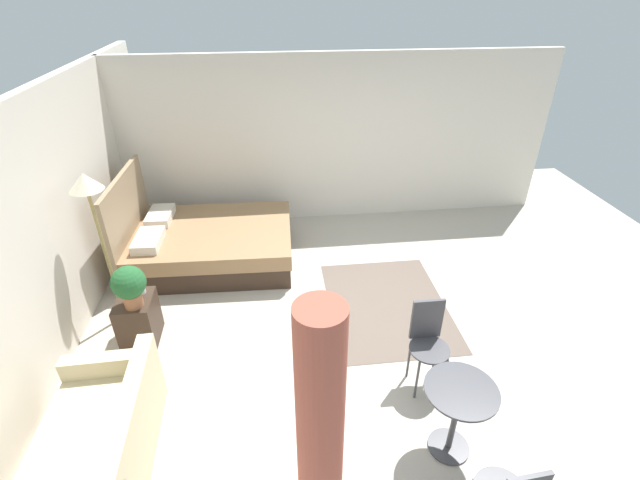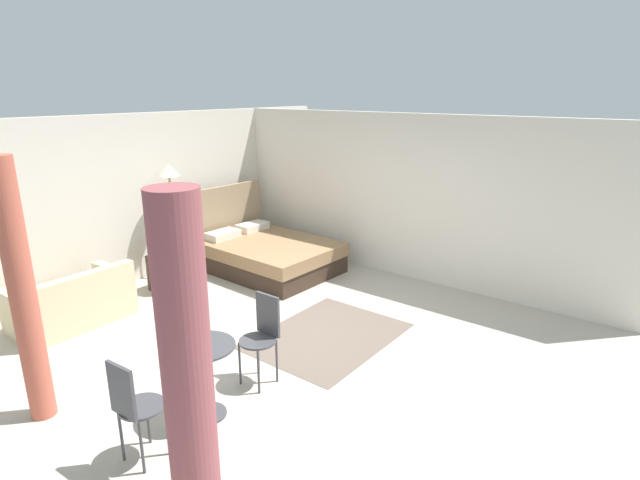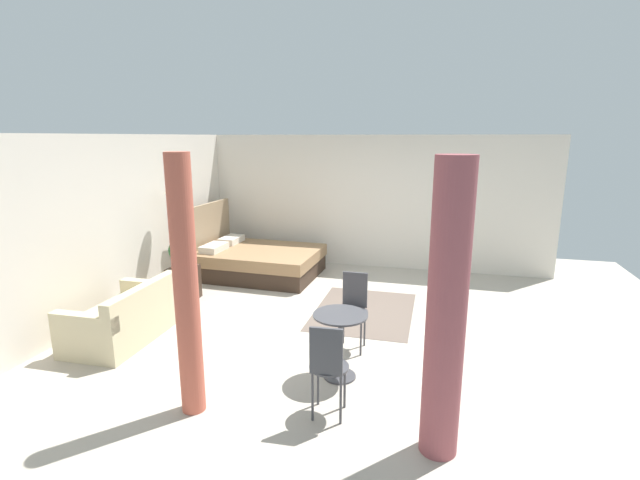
{
  "view_description": "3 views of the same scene",
  "coord_description": "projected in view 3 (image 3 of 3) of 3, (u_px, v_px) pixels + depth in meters",
  "views": [
    {
      "loc": [
        -3.83,
        1.07,
        3.48
      ],
      "look_at": [
        0.62,
        0.55,
        0.8
      ],
      "focal_mm": 24.94,
      "sensor_mm": 36.0,
      "label": 1
    },
    {
      "loc": [
        -4.16,
        -3.58,
        2.92
      ],
      "look_at": [
        0.58,
        0.07,
        1.11
      ],
      "focal_mm": 28.19,
      "sensor_mm": 36.0,
      "label": 2
    },
    {
      "loc": [
        -5.95,
        -1.22,
        2.54
      ],
      "look_at": [
        -0.13,
        0.32,
        1.15
      ],
      "focal_mm": 25.33,
      "sensor_mm": 36.0,
      "label": 3
    }
  ],
  "objects": [
    {
      "name": "balcony_table",
      "position": [
        340.0,
        334.0,
        4.77
      ],
      "size": [
        0.58,
        0.58,
        0.72
      ],
      "color": "#3F3F44",
      "rests_on": "ground"
    },
    {
      "name": "nightstand",
      "position": [
        184.0,
        283.0,
        7.12
      ],
      "size": [
        0.46,
        0.37,
        0.55
      ],
      "color": "#38281E",
      "rests_on": "ground"
    },
    {
      "name": "cafe_chair_near_couch",
      "position": [
        328.0,
        363.0,
        4.03
      ],
      "size": [
        0.39,
        0.39,
        0.93
      ],
      "color": "#3F3F44",
      "rests_on": "ground"
    },
    {
      "name": "ground_plane",
      "position": [
        344.0,
        318.0,
        6.48
      ],
      "size": [
        8.6,
        9.69,
        0.02
      ],
      "primitive_type": "cube",
      "color": "#B2A899"
    },
    {
      "name": "potted_plant",
      "position": [
        180.0,
        252.0,
        6.9
      ],
      "size": [
        0.34,
        0.34,
        0.47
      ],
      "color": "#935B3D",
      "rests_on": "nightstand"
    },
    {
      "name": "bed",
      "position": [
        256.0,
        260.0,
        8.42
      ],
      "size": [
        1.67,
        2.21,
        1.31
      ],
      "color": "#38281E",
      "rests_on": "ground"
    },
    {
      "name": "area_rug",
      "position": [
        364.0,
        311.0,
        6.71
      ],
      "size": [
        1.86,
        1.41,
        0.01
      ],
      "primitive_type": "cube",
      "color": "#66564C",
      "rests_on": "ground"
    },
    {
      "name": "vase",
      "position": [
        189.0,
        259.0,
        7.14
      ],
      "size": [
        0.11,
        0.11,
        0.2
      ],
      "color": "silver",
      "rests_on": "nightstand"
    },
    {
      "name": "wall_back",
      "position": [
        134.0,
        219.0,
        7.02
      ],
      "size": [
        8.6,
        0.12,
        2.57
      ],
      "primitive_type": "cube",
      "color": "silver",
      "rests_on": "ground"
    },
    {
      "name": "curtain_left",
      "position": [
        446.0,
        313.0,
        3.48
      ],
      "size": [
        0.31,
        0.31,
        2.41
      ],
      "color": "#994C51",
      "rests_on": "ground"
    },
    {
      "name": "curtain_right",
      "position": [
        186.0,
        289.0,
        4.04
      ],
      "size": [
        0.22,
        0.22,
        2.41
      ],
      "color": "#C15B47",
      "rests_on": "ground"
    },
    {
      "name": "wall_right",
      "position": [
        374.0,
        202.0,
        8.83
      ],
      "size": [
        0.12,
        6.69,
        2.57
      ],
      "primitive_type": "cube",
      "color": "silver",
      "rests_on": "ground"
    },
    {
      "name": "couch",
      "position": [
        124.0,
        320.0,
        5.73
      ],
      "size": [
        1.4,
        0.86,
        0.74
      ],
      "color": "beige",
      "rests_on": "ground"
    },
    {
      "name": "floor_lamp",
      "position": [
        175.0,
        200.0,
        7.3
      ],
      "size": [
        0.33,
        0.33,
        1.82
      ],
      "color": "#99844C",
      "rests_on": "ground"
    },
    {
      "name": "cafe_chair_near_window",
      "position": [
        354.0,
        303.0,
        5.47
      ],
      "size": [
        0.38,
        0.38,
        0.93
      ],
      "color": "#3F3F44",
      "rests_on": "ground"
    }
  ]
}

